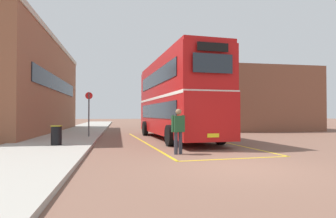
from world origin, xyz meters
TOP-DOWN VIEW (x-y plane):
  - ground_plane at (0.00, 14.40)m, footprint 135.60×135.60m
  - sidewalk_left at (-6.50, 16.80)m, footprint 4.00×57.60m
  - brick_building_left at (-10.66, 15.94)m, footprint 5.25×18.62m
  - depot_building_right at (9.92, 21.26)m, footprint 8.90×15.35m
  - double_decker_bus at (0.07, 8.77)m, footprint 3.46×10.95m
  - single_deck_bus at (3.15, 25.22)m, footprint 3.10×8.90m
  - pedestrian_boarding at (-1.12, 2.74)m, footprint 0.53×0.41m
  - litter_bin at (-6.04, 5.45)m, footprint 0.48×0.48m
  - bus_stop_sign at (-5.12, 10.06)m, footprint 0.44×0.08m
  - bay_marking_yellow at (0.14, 6.79)m, footprint 5.21×13.10m

SIDE VIEW (x-z plane):
  - ground_plane at x=0.00m, z-range 0.00..0.00m
  - bay_marking_yellow at x=0.14m, z-range 0.00..0.01m
  - sidewalk_left at x=-6.50m, z-range 0.00..0.14m
  - litter_bin at x=-6.04m, z-range 0.14..1.01m
  - pedestrian_boarding at x=-1.12m, z-range 0.14..1.84m
  - single_deck_bus at x=3.15m, z-range 0.13..3.15m
  - bus_stop_sign at x=-5.12m, z-range 0.41..3.13m
  - double_decker_bus at x=0.07m, z-range 0.14..4.89m
  - depot_building_right at x=9.92m, z-range 0.00..5.68m
  - brick_building_left at x=-10.66m, z-range 0.01..7.41m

